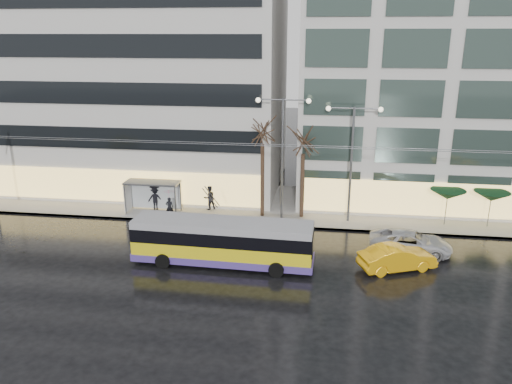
# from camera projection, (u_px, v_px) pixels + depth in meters

# --- Properties ---
(ground) EXTENTS (140.00, 140.00, 0.00)m
(ground) POSITION_uv_depth(u_px,v_px,m) (229.00, 285.00, 28.18)
(ground) COLOR black
(ground) RESTS_ON ground
(sidewalk) EXTENTS (80.00, 10.00, 0.15)m
(sidewalk) POSITION_uv_depth(u_px,v_px,m) (285.00, 204.00, 41.09)
(sidewalk) COLOR gray
(sidewalk) RESTS_ON ground
(kerb) EXTENTS (80.00, 0.10, 0.15)m
(kerb) POSITION_uv_depth(u_px,v_px,m) (279.00, 227.00, 36.42)
(kerb) COLOR slate
(kerb) RESTS_ON ground
(building_left) EXTENTS (34.00, 14.00, 22.00)m
(building_left) POSITION_uv_depth(u_px,v_px,m) (92.00, 61.00, 44.81)
(building_left) COLOR #B8B6B0
(building_left) RESTS_ON sidewalk
(building_right) EXTENTS (32.00, 14.00, 25.00)m
(building_right) POSITION_uv_depth(u_px,v_px,m) (506.00, 45.00, 39.72)
(building_right) COLOR #B8B6B0
(building_right) RESTS_ON sidewalk
(trolleybus) EXTENTS (11.06, 4.44, 5.10)m
(trolleybus) POSITION_uv_depth(u_px,v_px,m) (223.00, 243.00, 30.30)
(trolleybus) COLOR gold
(trolleybus) RESTS_ON ground
(catenary) EXTENTS (42.24, 5.12, 7.00)m
(catenary) POSITION_uv_depth(u_px,v_px,m) (264.00, 175.00, 34.23)
(catenary) COLOR #595B60
(catenary) RESTS_ON ground
(bus_shelter) EXTENTS (4.20, 1.60, 2.51)m
(bus_shelter) POSITION_uv_depth(u_px,v_px,m) (149.00, 189.00, 38.77)
(bus_shelter) COLOR #595B60
(bus_shelter) RESTS_ON sidewalk
(street_lamp_near) EXTENTS (3.96, 0.36, 9.03)m
(street_lamp_near) POSITION_uv_depth(u_px,v_px,m) (283.00, 142.00, 36.27)
(street_lamp_near) COLOR #595B60
(street_lamp_near) RESTS_ON sidewalk
(street_lamp_far) EXTENTS (3.96, 0.36, 8.53)m
(street_lamp_far) POSITION_uv_depth(u_px,v_px,m) (352.00, 148.00, 35.69)
(street_lamp_far) COLOR #595B60
(street_lamp_far) RESTS_ON sidewalk
(tree_a) EXTENTS (3.20, 3.20, 8.40)m
(tree_a) POSITION_uv_depth(u_px,v_px,m) (263.00, 126.00, 36.32)
(tree_a) COLOR black
(tree_a) RESTS_ON sidewalk
(tree_b) EXTENTS (3.20, 3.20, 7.70)m
(tree_b) POSITION_uv_depth(u_px,v_px,m) (304.00, 136.00, 36.32)
(tree_b) COLOR black
(tree_b) RESTS_ON sidewalk
(parasol_a) EXTENTS (2.50, 2.50, 2.65)m
(parasol_a) POSITION_uv_depth(u_px,v_px,m) (448.00, 195.00, 35.95)
(parasol_a) COLOR #595B60
(parasol_a) RESTS_ON sidewalk
(parasol_b) EXTENTS (2.50, 2.50, 2.65)m
(parasol_b) POSITION_uv_depth(u_px,v_px,m) (491.00, 196.00, 35.55)
(parasol_b) COLOR #595B60
(parasol_b) RESTS_ON sidewalk
(taxi_b) EXTENTS (4.88, 3.22, 1.52)m
(taxi_b) POSITION_uv_depth(u_px,v_px,m) (397.00, 258.00, 29.79)
(taxi_b) COLOR #ECA30C
(taxi_b) RESTS_ON ground
(sedan_silver) EXTENTS (5.44, 2.96, 1.45)m
(sedan_silver) POSITION_uv_depth(u_px,v_px,m) (410.00, 242.00, 32.08)
(sedan_silver) COLOR #B7B7BC
(sedan_silver) RESTS_ON ground
(pedestrian_a) EXTENTS (1.09, 1.11, 2.19)m
(pedestrian_a) POSITION_uv_depth(u_px,v_px,m) (169.00, 199.00, 37.58)
(pedestrian_a) COLOR black
(pedestrian_a) RESTS_ON sidewalk
(pedestrian_b) EXTENTS (1.19, 1.15, 1.93)m
(pedestrian_b) POSITION_uv_depth(u_px,v_px,m) (209.00, 198.00, 39.50)
(pedestrian_b) COLOR black
(pedestrian_b) RESTS_ON sidewalk
(pedestrian_c) EXTENTS (1.27, 0.92, 2.11)m
(pedestrian_c) POSITION_uv_depth(u_px,v_px,m) (155.00, 196.00, 39.42)
(pedestrian_c) COLOR black
(pedestrian_c) RESTS_ON sidewalk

